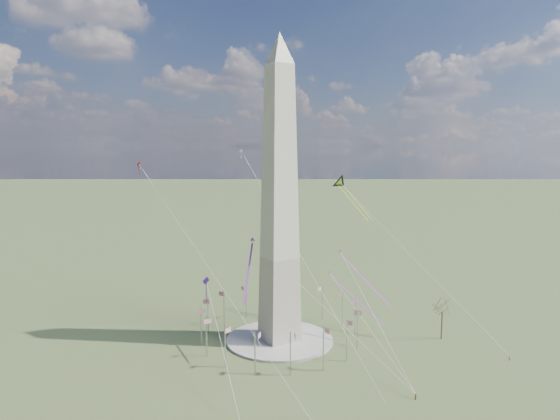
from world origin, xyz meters
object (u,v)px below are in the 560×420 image
person_east (509,358)px  washington_monument (280,200)px  kite_delta_black (341,185)px  tree_near (442,310)px

person_east → washington_monument: bearing=-70.4°
washington_monument → person_east: washington_monument is taller
washington_monument → kite_delta_black: size_ratio=5.18×
tree_near → kite_delta_black: bearing=109.6°
tree_near → person_east: 25.00m
tree_near → kite_delta_black: (-13.96, 39.27, 40.34)m
person_east → kite_delta_black: kite_delta_black is taller
washington_monument → person_east: bearing=-42.0°
person_east → tree_near: bearing=-106.5°
tree_near → person_east: tree_near is taller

